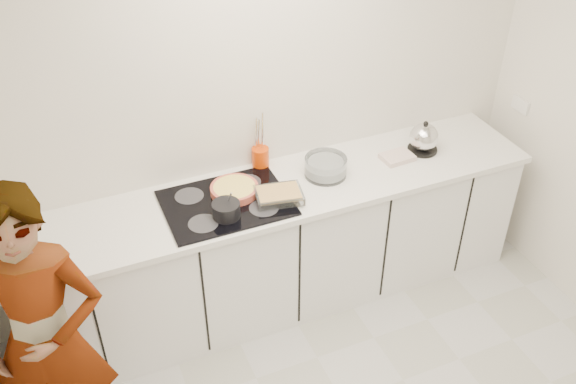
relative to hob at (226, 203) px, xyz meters
name	(u,v)px	position (x,y,z in m)	size (l,w,h in m)	color
wall_back	(260,107)	(0.35, 0.34, 0.38)	(3.60, 0.00, 2.60)	white
base_cabinets	(281,248)	(0.35, 0.02, -0.48)	(3.20, 0.58, 0.87)	white
countertop	(281,191)	(0.35, 0.02, -0.03)	(3.24, 0.64, 0.04)	white
hob	(226,203)	(0.00, 0.00, 0.00)	(0.72, 0.54, 0.01)	black
tart_dish	(234,189)	(0.08, 0.07, 0.03)	(0.30, 0.30, 0.05)	#BF503E
saucepan	(226,210)	(-0.04, -0.13, 0.05)	(0.21, 0.21, 0.15)	black
baking_dish	(279,195)	(0.29, -0.09, 0.04)	(0.30, 0.25, 0.05)	silver
mixing_bowl	(326,167)	(0.66, 0.04, 0.05)	(0.29, 0.29, 0.12)	silver
tea_towel	(397,157)	(1.16, 0.02, 0.01)	(0.20, 0.15, 0.03)	white
kettle	(424,139)	(1.36, 0.05, 0.09)	(0.21, 0.21, 0.22)	black
utensil_crock	(260,158)	(0.33, 0.29, 0.06)	(0.11, 0.11, 0.13)	#D83C04
cook	(47,339)	(-1.08, -0.57, -0.08)	(0.61, 0.40, 1.66)	white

